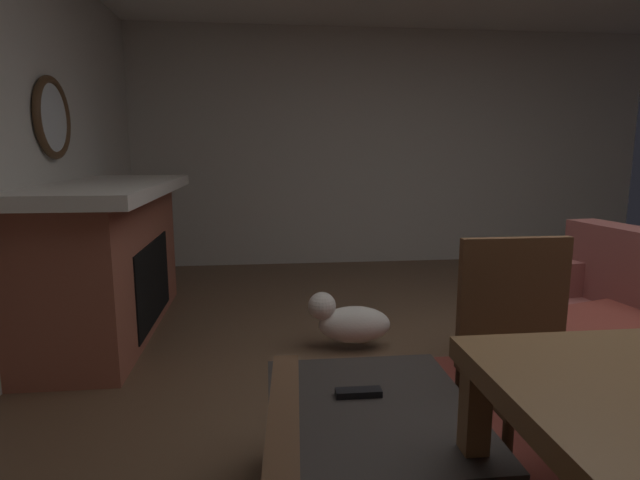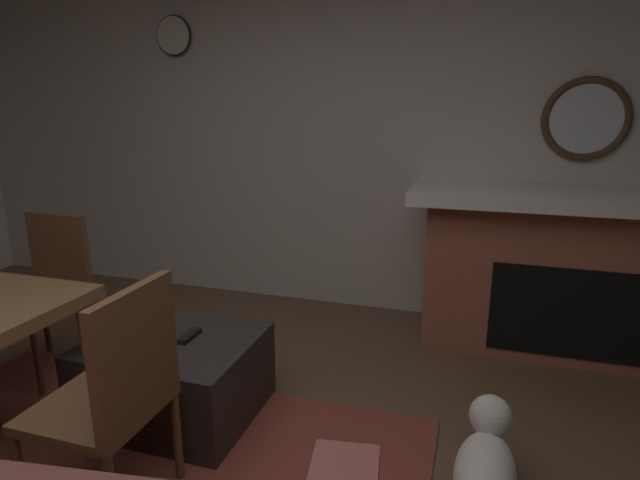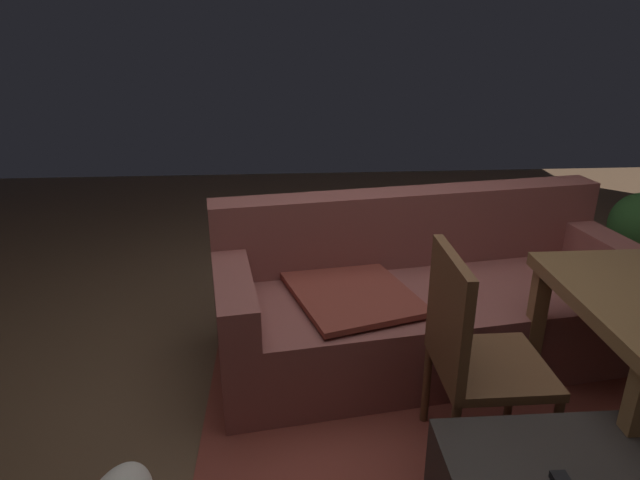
# 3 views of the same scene
# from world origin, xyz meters

# --- Properties ---
(wall_back_fireplace_side) EXTENTS (7.58, 0.12, 2.54)m
(wall_back_fireplace_side) POSITION_xyz_m (0.00, -2.77, 1.27)
(wall_back_fireplace_side) COLOR beige
(wall_back_fireplace_side) RESTS_ON ground
(fireplace) EXTENTS (2.06, 0.76, 1.04)m
(fireplace) POSITION_xyz_m (-1.50, -2.39, 0.53)
(fireplace) COLOR #9E5642
(fireplace) RESTS_ON ground
(round_wall_mirror) EXTENTS (0.53, 0.05, 0.53)m
(round_wall_mirror) POSITION_xyz_m (-1.50, -2.68, 1.46)
(round_wall_mirror) COLOR #4C331E
(ottoman_coffee_table) EXTENTS (0.81, 0.68, 0.42)m
(ottoman_coffee_table) POSITION_xyz_m (0.52, -0.99, 0.21)
(ottoman_coffee_table) COLOR #2D2826
(ottoman_coffee_table) RESTS_ON ground
(tv_remote) EXTENTS (0.05, 0.16, 0.02)m
(tv_remote) POSITION_xyz_m (0.44, -1.02, 0.43)
(tv_remote) COLOR black
(tv_remote) RESTS_ON ottoman_coffee_table
(dining_chair_west) EXTENTS (0.44, 0.44, 0.93)m
(dining_chair_west) POSITION_xyz_m (0.35, -0.37, 0.52)
(dining_chair_west) COLOR brown
(dining_chair_west) RESTS_ON ground
(dining_chair_south) EXTENTS (0.47, 0.47, 0.93)m
(dining_chair_south) POSITION_xyz_m (1.50, -1.21, 0.52)
(dining_chair_south) COLOR brown
(dining_chair_south) RESTS_ON ground
(small_dog) EXTENTS (0.26, 0.53, 0.33)m
(small_dog) POSITION_xyz_m (-0.99, -0.81, 0.19)
(small_dog) COLOR silver
(small_dog) RESTS_ON ground
(wall_clock) EXTENTS (0.31, 0.03, 0.31)m
(wall_clock) POSITION_xyz_m (1.48, -2.68, 2.08)
(wall_clock) COLOR silver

